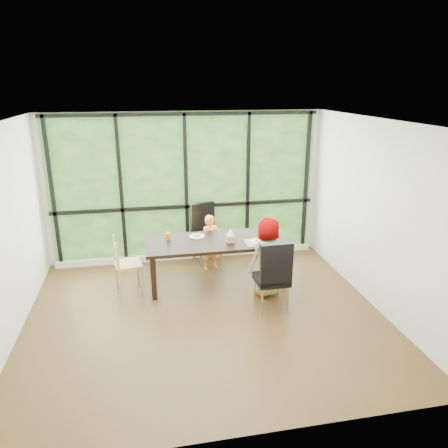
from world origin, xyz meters
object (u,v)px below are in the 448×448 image
Objects in this scene: chair_interior_leather at (271,274)px; chair_end_beech at (128,264)px; chair_window_leather at (207,234)px; child_toddler at (211,242)px; dining_table at (217,262)px; orange_cup at (168,236)px; white_mug at (277,233)px; tissue_box at (230,239)px; plate_near at (259,241)px; plate_far at (197,236)px; green_cup at (276,239)px; child_older at (266,257)px.

chair_interior_leather is 1.20× the size of chair_end_beech.
chair_window_leather is 1.09× the size of child_toddler.
orange_cup is at bearing 167.69° from dining_table.
tissue_box is (-0.83, -0.15, 0.01)m from white_mug.
chair_window_leather is 1.20× the size of chair_end_beech.
child_toddler is (-0.62, 1.56, -0.04)m from chair_interior_leather.
plate_near is at bearing -14.73° from orange_cup.
chair_interior_leather reaches higher than tissue_box.
chair_end_beech is 2.47m from white_mug.
child_toddler is 3.69× the size of plate_near.
chair_window_leather reaches higher than child_toddler.
plate_near is (2.06, -0.20, 0.31)m from chair_end_beech.
plate_far is (-0.92, 1.20, 0.22)m from chair_interior_leather.
green_cup reaches higher than plate_far.
plate_near is (0.67, -1.11, 0.22)m from chair_window_leather.
chair_interior_leather reaches higher than child_toddler.
child_older reaches higher than green_cup.
orange_cup reaches higher than plate_far.
child_older is at bearing -38.81° from dining_table.
white_mug reaches higher than plate_far.
child_older is (0.67, -1.12, 0.13)m from child_toddler.
chair_interior_leather is at bearing -111.85° from white_mug.
child_older reaches higher than chair_window_leather.
child_toddler is at bearing 50.94° from plate_far.
child_toddler is 9.46× the size of green_cup.
plate_near is at bearing -72.75° from chair_window_leather.
chair_window_leather is (-0.02, 0.91, 0.17)m from dining_table.
tissue_box is (-0.44, 0.09, 0.05)m from plate_near.
dining_table is 8.49× the size of plate_near.
child_toddler is (1.42, 0.58, 0.05)m from chair_end_beech.
green_cup reaches higher than plate_near.
plate_far is 0.60m from tissue_box.
chair_interior_leather is at bearing -112.30° from green_cup.
chair_window_leather reaches higher than orange_cup.
child_older reaches higher than child_toddler.
chair_window_leather reaches higher than white_mug.
plate_far is (-0.97, 0.76, 0.14)m from child_older.
chair_end_beech is at bearing -179.92° from dining_table.
green_cup is (1.68, -0.43, -0.00)m from orange_cup.
green_cup is at bearing -65.12° from chair_window_leather.
chair_interior_leather reaches higher than dining_table.
dining_table is 26.64× the size of white_mug.
chair_end_beech is 0.91× the size of child_toddler.
chair_window_leather is 9.42× the size of orange_cup.
tissue_box is at bearing -91.39° from chair_window_leather.
chair_interior_leather is 0.81m from green_cup.
chair_interior_leather is at bearing -39.52° from orange_cup.
plate_near is 0.45m from white_mug.
child_toddler is 0.80× the size of child_older.
tissue_box is (-0.47, 0.42, 0.18)m from child_older.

